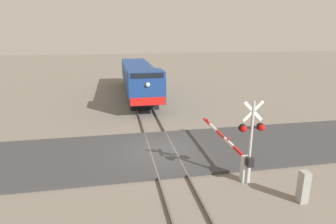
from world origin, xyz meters
name	(u,v)px	position (x,y,z in m)	size (l,w,h in m)	color
ground_plane	(163,152)	(0.00, 0.00, 0.00)	(160.00, 160.00, 0.00)	slate
rail_track_left	(150,152)	(-0.72, 0.00, 0.07)	(0.08, 80.00, 0.15)	#59544C
rail_track_right	(174,150)	(0.72, 0.00, 0.07)	(0.08, 80.00, 0.15)	#59544C
road_surface	(162,151)	(0.00, 0.00, 0.07)	(36.00, 6.25, 0.15)	#38383A
locomotive	(139,78)	(0.00, 15.59, 2.00)	(3.02, 17.88, 3.74)	black
crossing_signal	(251,134)	(3.29, -4.19, 2.46)	(1.18, 0.33, 3.97)	#ADADB2
crossing_gate	(237,156)	(3.26, -2.98, 0.86)	(0.36, 6.84, 1.36)	silver
utility_cabinet	(303,187)	(4.84, -5.96, 0.68)	(0.35, 0.39, 1.37)	#999993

